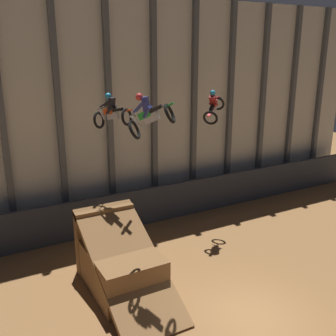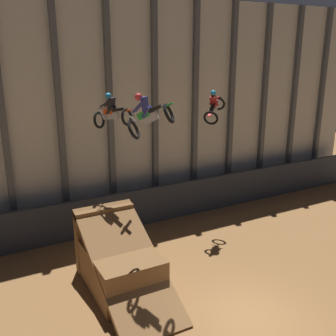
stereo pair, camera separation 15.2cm
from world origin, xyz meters
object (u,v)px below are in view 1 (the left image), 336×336
object	(u,v)px
dirt_ramp	(119,262)
rider_bike_left_air	(112,113)
rider_bike_center_air	(149,115)
rider_bike_right_air	(214,107)

from	to	relation	value
dirt_ramp	rider_bike_left_air	bearing A→B (deg)	70.09
dirt_ramp	rider_bike_center_air	distance (m)	6.04
rider_bike_right_air	rider_bike_left_air	bearing A→B (deg)	-128.28
dirt_ramp	rider_bike_center_air	bearing A→B (deg)	-46.61
rider_bike_center_air	rider_bike_right_air	world-z (taller)	rider_bike_center_air
rider_bike_center_air	rider_bike_right_air	bearing A→B (deg)	-14.49
rider_bike_left_air	rider_bike_center_air	distance (m)	3.32
rider_bike_center_air	rider_bike_left_air	bearing A→B (deg)	43.11
rider_bike_left_air	rider_bike_center_air	xyz separation A→B (m)	(0.11, -3.30, 0.35)
dirt_ramp	rider_bike_right_air	distance (m)	8.57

